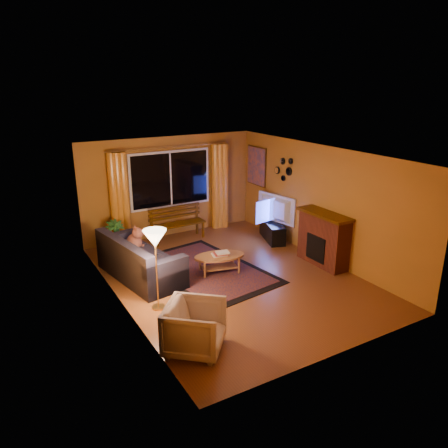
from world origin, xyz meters
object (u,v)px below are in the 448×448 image
armchair (195,325)px  floor_lamp (157,270)px  tv_console (272,231)px  bench (178,232)px  coffee_table (219,264)px  sofa (140,258)px

armchair → floor_lamp: (-0.00, 1.45, 0.31)m
armchair → tv_console: armchair is taller
bench → coffee_table: bearing=-92.9°
floor_lamp → coffee_table: bearing=24.5°
sofa → bench: bearing=36.4°
bench → tv_console: 2.35m
coffee_table → bench: bearing=88.6°
tv_console → floor_lamp: bearing=-135.5°
floor_lamp → coffee_table: 1.89m
sofa → floor_lamp: (-0.17, -1.35, 0.30)m
armchair → tv_console: 4.95m
sofa → tv_console: bearing=-2.7°
tv_console → coffee_table: bearing=-134.8°
tv_console → armchair: bearing=-120.2°
floor_lamp → sofa: bearing=82.7°
armchair → coffee_table: armchair is taller
tv_console → bench: bearing=169.6°
sofa → coffee_table: (1.48, -0.60, -0.23)m
floor_lamp → tv_console: floor_lamp is taller
floor_lamp → coffee_table: size_ratio=1.37×
bench → floor_lamp: 3.44m
coffee_table → tv_console: 2.34m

